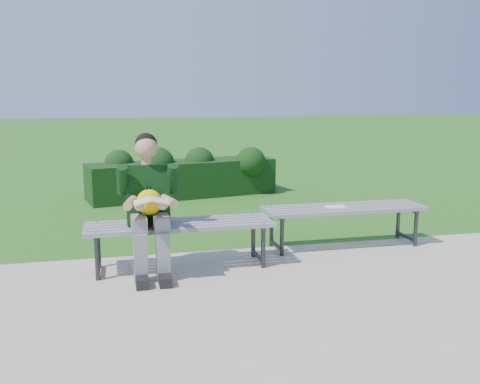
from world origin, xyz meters
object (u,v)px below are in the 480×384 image
(hedge, at_px, (183,175))
(bench_right, at_px, (344,211))
(paper_sheet, at_px, (336,207))
(bench_left, at_px, (180,228))
(seated_boy, at_px, (149,201))

(hedge, xyz_separation_m, bench_right, (1.33, -3.57, 0.04))
(bench_right, height_order, paper_sheet, bench_right)
(bench_left, xyz_separation_m, bench_right, (1.86, 0.35, 0.00))
(bench_right, bearing_deg, bench_left, -169.45)
(bench_right, height_order, seated_boy, seated_boy)
(paper_sheet, bearing_deg, hedge, 109.00)
(bench_right, xyz_separation_m, paper_sheet, (-0.10, 0.00, 0.06))
(hedge, xyz_separation_m, bench_left, (-0.53, -3.92, 0.04))
(paper_sheet, bearing_deg, bench_right, -0.00)
(seated_boy, bearing_deg, bench_left, 17.42)
(hedge, distance_m, bench_left, 3.95)
(hedge, bearing_deg, seated_boy, -101.72)
(bench_left, distance_m, paper_sheet, 1.80)
(bench_left, distance_m, seated_boy, 0.43)
(bench_right, relative_size, seated_boy, 1.37)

